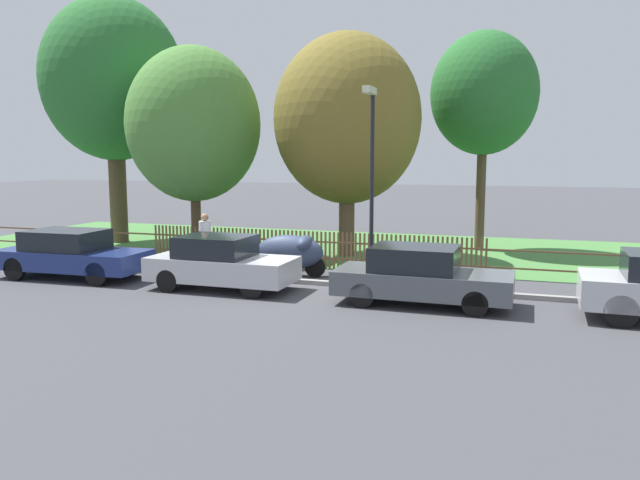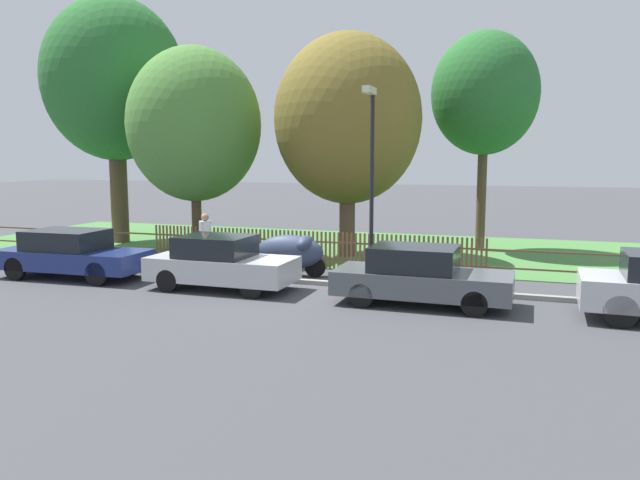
{
  "view_description": "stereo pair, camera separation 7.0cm",
  "coord_description": "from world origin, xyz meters",
  "px_view_note": "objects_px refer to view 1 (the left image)",
  "views": [
    {
      "loc": [
        6.37,
        -15.34,
        3.39
      ],
      "look_at": [
        0.96,
        0.86,
        1.1
      ],
      "focal_mm": 35.0,
      "sensor_mm": 36.0,
      "label": 1
    },
    {
      "loc": [
        6.44,
        -15.32,
        3.39
      ],
      "look_at": [
        0.96,
        0.86,
        1.1
      ],
      "focal_mm": 35.0,
      "sensor_mm": 36.0,
      "label": 2
    }
  ],
  "objects_px": {
    "parked_car_black_saloon": "(221,263)",
    "tree_behind_motorcycle": "(194,125)",
    "street_lamp": "(371,160)",
    "tree_nearest_kerb": "(113,80)",
    "parked_car_navy_estate": "(420,276)",
    "covered_motorcycle": "(292,252)",
    "tree_far_left": "(484,94)",
    "parked_car_silver_hatchback": "(71,254)",
    "tree_mid_park": "(347,119)",
    "pedestrian_near_fence": "(205,239)"
  },
  "relations": [
    {
      "from": "street_lamp",
      "to": "tree_mid_park",
      "type": "bearing_deg",
      "value": 113.44
    },
    {
      "from": "covered_motorcycle",
      "to": "parked_car_black_saloon",
      "type": "bearing_deg",
      "value": -120.79
    },
    {
      "from": "parked_car_navy_estate",
      "to": "tree_mid_park",
      "type": "distance_m",
      "value": 8.31
    },
    {
      "from": "tree_mid_park",
      "to": "tree_far_left",
      "type": "relative_size",
      "value": 0.96
    },
    {
      "from": "parked_car_silver_hatchback",
      "to": "tree_nearest_kerb",
      "type": "relative_size",
      "value": 0.45
    },
    {
      "from": "parked_car_black_saloon",
      "to": "street_lamp",
      "type": "relative_size",
      "value": 0.73
    },
    {
      "from": "street_lamp",
      "to": "parked_car_navy_estate",
      "type": "bearing_deg",
      "value": -48.97
    },
    {
      "from": "parked_car_silver_hatchback",
      "to": "pedestrian_near_fence",
      "type": "distance_m",
      "value": 3.74
    },
    {
      "from": "covered_motorcycle",
      "to": "street_lamp",
      "type": "bearing_deg",
      "value": -11.61
    },
    {
      "from": "tree_nearest_kerb",
      "to": "tree_far_left",
      "type": "bearing_deg",
      "value": 9.64
    },
    {
      "from": "parked_car_navy_estate",
      "to": "covered_motorcycle",
      "type": "height_order",
      "value": "parked_car_navy_estate"
    },
    {
      "from": "tree_far_left",
      "to": "street_lamp",
      "type": "distance_m",
      "value": 7.89
    },
    {
      "from": "parked_car_navy_estate",
      "to": "pedestrian_near_fence",
      "type": "bearing_deg",
      "value": 162.72
    },
    {
      "from": "parked_car_silver_hatchback",
      "to": "covered_motorcycle",
      "type": "xyz_separation_m",
      "value": [
        5.8,
        2.16,
        0.03
      ]
    },
    {
      "from": "street_lamp",
      "to": "tree_nearest_kerb",
      "type": "bearing_deg",
      "value": 157.02
    },
    {
      "from": "parked_car_navy_estate",
      "to": "tree_behind_motorcycle",
      "type": "height_order",
      "value": "tree_behind_motorcycle"
    },
    {
      "from": "parked_car_black_saloon",
      "to": "tree_behind_motorcycle",
      "type": "height_order",
      "value": "tree_behind_motorcycle"
    },
    {
      "from": "parked_car_navy_estate",
      "to": "tree_nearest_kerb",
      "type": "bearing_deg",
      "value": 153.05
    },
    {
      "from": "parked_car_navy_estate",
      "to": "tree_mid_park",
      "type": "relative_size",
      "value": 0.54
    },
    {
      "from": "parked_car_silver_hatchback",
      "to": "tree_behind_motorcycle",
      "type": "relative_size",
      "value": 0.61
    },
    {
      "from": "tree_mid_park",
      "to": "street_lamp",
      "type": "distance_m",
      "value": 5.04
    },
    {
      "from": "parked_car_black_saloon",
      "to": "tree_nearest_kerb",
      "type": "xyz_separation_m",
      "value": [
        -7.98,
        6.72,
        5.62
      ]
    },
    {
      "from": "parked_car_black_saloon",
      "to": "tree_behind_motorcycle",
      "type": "relative_size",
      "value": 0.53
    },
    {
      "from": "tree_behind_motorcycle",
      "to": "street_lamp",
      "type": "xyz_separation_m",
      "value": [
        6.98,
        -3.08,
        -1.18
      ]
    },
    {
      "from": "parked_car_silver_hatchback",
      "to": "street_lamp",
      "type": "bearing_deg",
      "value": 10.83
    },
    {
      "from": "tree_nearest_kerb",
      "to": "street_lamp",
      "type": "height_order",
      "value": "tree_nearest_kerb"
    },
    {
      "from": "parked_car_black_saloon",
      "to": "tree_mid_park",
      "type": "bearing_deg",
      "value": 76.14
    },
    {
      "from": "tree_nearest_kerb",
      "to": "pedestrian_near_fence",
      "type": "xyz_separation_m",
      "value": [
        6.39,
        -4.63,
        -5.33
      ]
    },
    {
      "from": "tree_nearest_kerb",
      "to": "tree_behind_motorcycle",
      "type": "relative_size",
      "value": 1.34
    },
    {
      "from": "tree_far_left",
      "to": "parked_car_navy_estate",
      "type": "bearing_deg",
      "value": -94.08
    },
    {
      "from": "parked_car_navy_estate",
      "to": "tree_far_left",
      "type": "xyz_separation_m",
      "value": [
        0.65,
        9.1,
        4.91
      ]
    },
    {
      "from": "tree_nearest_kerb",
      "to": "tree_mid_park",
      "type": "distance_m",
      "value": 9.67
    },
    {
      "from": "parked_car_navy_estate",
      "to": "tree_mid_park",
      "type": "bearing_deg",
      "value": 119.78
    },
    {
      "from": "parked_car_silver_hatchback",
      "to": "covered_motorcycle",
      "type": "distance_m",
      "value": 6.19
    },
    {
      "from": "parked_car_silver_hatchback",
      "to": "parked_car_black_saloon",
      "type": "height_order",
      "value": "parked_car_black_saloon"
    },
    {
      "from": "parked_car_navy_estate",
      "to": "covered_motorcycle",
      "type": "distance_m",
      "value": 4.6
    },
    {
      "from": "tree_mid_park",
      "to": "street_lamp",
      "type": "bearing_deg",
      "value": -66.56
    },
    {
      "from": "parked_car_silver_hatchback",
      "to": "tree_nearest_kerb",
      "type": "xyz_separation_m",
      "value": [
        -3.28,
        6.69,
        5.62
      ]
    },
    {
      "from": "tree_mid_park",
      "to": "pedestrian_near_fence",
      "type": "bearing_deg",
      "value": -126.52
    },
    {
      "from": "tree_behind_motorcycle",
      "to": "tree_mid_park",
      "type": "bearing_deg",
      "value": 15.28
    },
    {
      "from": "tree_behind_motorcycle",
      "to": "covered_motorcycle",
      "type": "bearing_deg",
      "value": -30.91
    },
    {
      "from": "parked_car_silver_hatchback",
      "to": "covered_motorcycle",
      "type": "bearing_deg",
      "value": 18.54
    },
    {
      "from": "parked_car_silver_hatchback",
      "to": "parked_car_navy_estate",
      "type": "xyz_separation_m",
      "value": [
        9.83,
        -0.07,
        -0.02
      ]
    },
    {
      "from": "tree_behind_motorcycle",
      "to": "street_lamp",
      "type": "relative_size",
      "value": 1.38
    },
    {
      "from": "covered_motorcycle",
      "to": "tree_nearest_kerb",
      "type": "xyz_separation_m",
      "value": [
        -9.08,
        4.54,
        5.59
      ]
    },
    {
      "from": "parked_car_navy_estate",
      "to": "covered_motorcycle",
      "type": "xyz_separation_m",
      "value": [
        -4.03,
        2.23,
        0.04
      ]
    },
    {
      "from": "pedestrian_near_fence",
      "to": "tree_behind_motorcycle",
      "type": "bearing_deg",
      "value": -151.6
    },
    {
      "from": "covered_motorcycle",
      "to": "pedestrian_near_fence",
      "type": "relative_size",
      "value": 1.2
    },
    {
      "from": "covered_motorcycle",
      "to": "street_lamp",
      "type": "height_order",
      "value": "street_lamp"
    },
    {
      "from": "tree_far_left",
      "to": "parked_car_silver_hatchback",
      "type": "bearing_deg",
      "value": -139.24
    }
  ]
}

